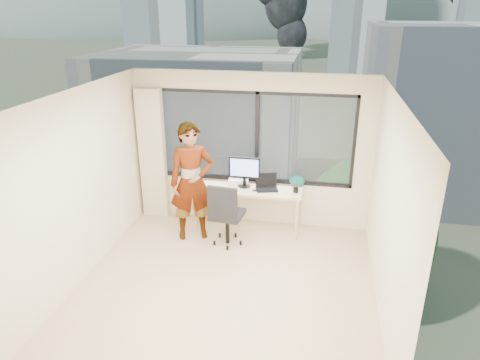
% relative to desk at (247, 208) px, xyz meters
% --- Properties ---
extents(floor, '(4.00, 4.00, 0.01)m').
position_rel_desk_xyz_m(floor, '(0.00, -1.66, -0.38)').
color(floor, tan).
rests_on(floor, ground).
extents(ceiling, '(4.00, 4.00, 0.01)m').
position_rel_desk_xyz_m(ceiling, '(0.00, -1.66, 2.23)').
color(ceiling, white).
rests_on(ceiling, ground).
extents(wall_front, '(4.00, 0.01, 2.60)m').
position_rel_desk_xyz_m(wall_front, '(0.00, -3.66, 0.93)').
color(wall_front, beige).
rests_on(wall_front, ground).
extents(wall_left, '(0.01, 4.00, 2.60)m').
position_rel_desk_xyz_m(wall_left, '(-2.00, -1.66, 0.93)').
color(wall_left, beige).
rests_on(wall_left, ground).
extents(wall_right, '(0.01, 4.00, 2.60)m').
position_rel_desk_xyz_m(wall_right, '(2.00, -1.66, 0.93)').
color(wall_right, beige).
rests_on(wall_right, ground).
extents(window_wall, '(3.30, 0.16, 1.55)m').
position_rel_desk_xyz_m(window_wall, '(0.05, 0.34, 1.15)').
color(window_wall, black).
rests_on(window_wall, ground).
extents(curtain, '(0.45, 0.14, 2.30)m').
position_rel_desk_xyz_m(curtain, '(-1.72, 0.22, 0.77)').
color(curtain, beige).
rests_on(curtain, floor).
extents(desk, '(1.80, 0.60, 0.75)m').
position_rel_desk_xyz_m(desk, '(0.00, 0.00, 0.00)').
color(desk, '#CDB789').
rests_on(desk, floor).
extents(chair, '(0.61, 0.61, 1.08)m').
position_rel_desk_xyz_m(chair, '(-0.22, -0.56, 0.17)').
color(chair, black).
rests_on(chair, floor).
extents(person, '(0.82, 0.69, 1.92)m').
position_rel_desk_xyz_m(person, '(-0.82, -0.43, 0.59)').
color(person, '#2D2D33').
rests_on(person, floor).
extents(monitor, '(0.52, 0.11, 0.52)m').
position_rel_desk_xyz_m(monitor, '(-0.06, 0.05, 0.64)').
color(monitor, black).
rests_on(monitor, desk).
extents(game_console, '(0.36, 0.31, 0.08)m').
position_rel_desk_xyz_m(game_console, '(-0.19, 0.20, 0.42)').
color(game_console, white).
rests_on(game_console, desk).
extents(laptop, '(0.43, 0.45, 0.23)m').
position_rel_desk_xyz_m(laptop, '(0.33, -0.02, 0.49)').
color(laptop, black).
rests_on(laptop, desk).
extents(cellphone, '(0.12, 0.06, 0.01)m').
position_rel_desk_xyz_m(cellphone, '(0.16, -0.10, 0.38)').
color(cellphone, black).
rests_on(cellphone, desk).
extents(pen_cup, '(0.10, 0.10, 0.11)m').
position_rel_desk_xyz_m(pen_cup, '(0.80, -0.04, 0.43)').
color(pen_cup, black).
rests_on(pen_cup, desk).
extents(handbag, '(0.27, 0.17, 0.20)m').
position_rel_desk_xyz_m(handbag, '(0.80, 0.22, 0.47)').
color(handbag, '#0C4839').
rests_on(handbag, desk).
extents(exterior_ground, '(400.00, 400.00, 0.04)m').
position_rel_desk_xyz_m(exterior_ground, '(0.00, 118.34, -14.38)').
color(exterior_ground, '#515B3D').
rests_on(exterior_ground, ground).
extents(near_bldg_a, '(16.00, 12.00, 14.00)m').
position_rel_desk_xyz_m(near_bldg_a, '(-9.00, 28.34, -7.38)').
color(near_bldg_a, beige).
rests_on(near_bldg_a, exterior_ground).
extents(near_bldg_b, '(14.00, 13.00, 16.00)m').
position_rel_desk_xyz_m(near_bldg_b, '(12.00, 36.34, -6.38)').
color(near_bldg_b, silver).
rests_on(near_bldg_b, exterior_ground).
extents(far_tower_a, '(14.00, 14.00, 28.00)m').
position_rel_desk_xyz_m(far_tower_a, '(-35.00, 93.34, -0.38)').
color(far_tower_a, silver).
rests_on(far_tower_a, exterior_ground).
extents(far_tower_b, '(13.00, 13.00, 30.00)m').
position_rel_desk_xyz_m(far_tower_b, '(8.00, 118.34, 0.62)').
color(far_tower_b, silver).
rests_on(far_tower_b, exterior_ground).
extents(far_tower_d, '(16.00, 14.00, 22.00)m').
position_rel_desk_xyz_m(far_tower_d, '(-60.00, 148.34, -3.38)').
color(far_tower_d, silver).
rests_on(far_tower_d, exterior_ground).
extents(hill_a, '(288.00, 216.00, 90.00)m').
position_rel_desk_xyz_m(hill_a, '(-120.00, 318.34, -14.38)').
color(hill_a, slate).
rests_on(hill_a, exterior_ground).
extents(tree_a, '(7.00, 7.00, 8.00)m').
position_rel_desk_xyz_m(tree_a, '(-16.00, 20.34, -10.38)').
color(tree_a, '#1B521F').
rests_on(tree_a, exterior_ground).
extents(tree_b, '(7.60, 7.60, 9.00)m').
position_rel_desk_xyz_m(tree_b, '(4.00, 16.34, -9.88)').
color(tree_b, '#1B521F').
rests_on(tree_b, exterior_ground).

